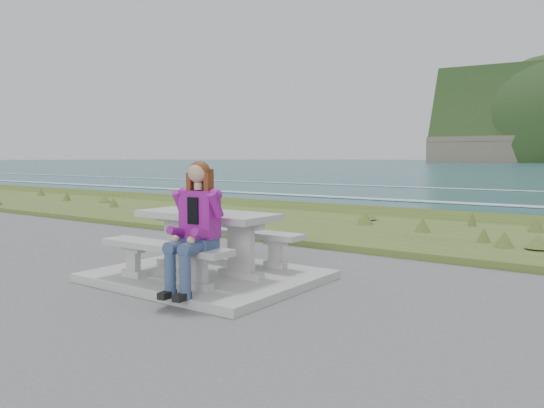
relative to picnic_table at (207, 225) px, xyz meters
The scene contains 8 objects.
concrete_slab 0.63m from the picnic_table, behind, with size 2.60×2.10×0.10m, color gray.
picnic_table is the anchor object (origin of this frame).
bench_landward 0.74m from the picnic_table, 90.00° to the right, with size 1.80×0.35×0.45m.
bench_seaward 0.74m from the picnic_table, 90.00° to the left, with size 1.80×0.35×0.45m.
grass_verge 5.05m from the picnic_table, 90.00° to the left, with size 160.00×4.50×0.22m, color #385921.
shore_drop 7.93m from the picnic_table, 90.00° to the left, with size 160.00×0.80×2.20m, color #6A5E4F.
ocean 25.21m from the picnic_table, 90.00° to the left, with size 1600.00×1600.00×0.09m.
seated_woman 1.00m from the picnic_table, 56.28° to the right, with size 0.46×0.72×1.38m.
Camera 1 is at (4.43, -4.78, 1.51)m, focal length 35.00 mm.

